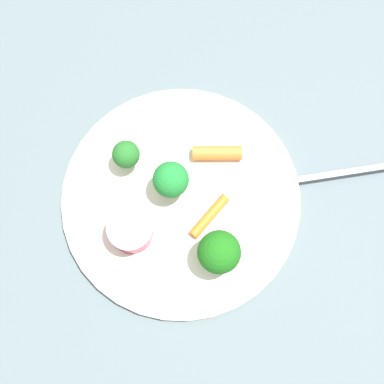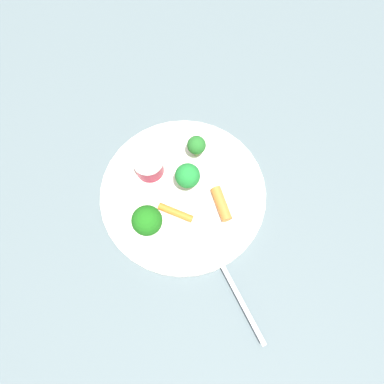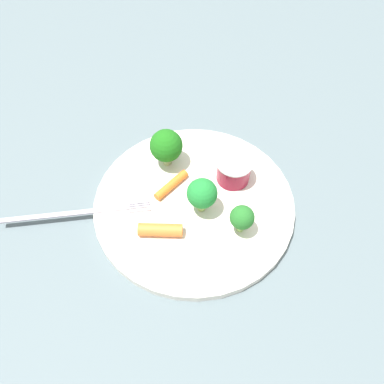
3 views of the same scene
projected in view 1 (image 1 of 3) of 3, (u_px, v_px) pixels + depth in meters
name	position (u px, v px, depth m)	size (l,w,h in m)	color
ground_plane	(181.00, 201.00, 0.62)	(2.40, 2.40, 0.00)	slate
plate	(181.00, 199.00, 0.61)	(0.27, 0.27, 0.01)	silver
sauce_cup	(131.00, 230.00, 0.58)	(0.05, 0.05, 0.04)	maroon
broccoli_floret_0	(126.00, 155.00, 0.59)	(0.03, 0.03, 0.04)	#8EB35A
broccoli_floret_1	(219.00, 252.00, 0.55)	(0.05, 0.05, 0.06)	#94AA6E
broccoli_floret_2	(171.00, 180.00, 0.57)	(0.04, 0.04, 0.06)	#90AF57
carrot_stick_0	(210.00, 216.00, 0.59)	(0.01, 0.01, 0.06)	orange
carrot_stick_1	(217.00, 153.00, 0.61)	(0.02, 0.02, 0.06)	orange
fork	(315.00, 177.00, 0.61)	(0.03, 0.20, 0.00)	#B6AEBD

